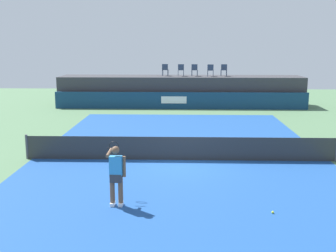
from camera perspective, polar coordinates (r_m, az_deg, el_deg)
The scene contains 13 objects.
ground_plane at distance 20.04m, azimuth 1.64°, elevation -2.27°, with size 48.00×48.00×0.00m, color #4C704C.
court_inner at distance 17.13m, azimuth 1.60°, elevation -4.58°, with size 12.00×22.00×0.00m, color #1C478C.
sponsor_wall at distance 30.26m, azimuth 1.71°, elevation 3.43°, with size 18.00×0.22×1.20m.
spectator_platform at distance 31.99m, azimuth 1.73°, elevation 4.75°, with size 18.00×2.80×2.20m, color #38383D.
spectator_chair_far_left at distance 32.09m, azimuth -0.38°, elevation 7.63°, with size 0.47×0.47×0.89m.
spectator_chair_left at distance 31.83m, azimuth 1.74°, elevation 7.60°, with size 0.45×0.45×0.89m.
spectator_chair_center at distance 31.88m, azimuth 3.59°, elevation 7.58°, with size 0.48×0.48×0.89m.
spectator_chair_right at distance 31.66m, azimuth 5.72°, elevation 7.53°, with size 0.48×0.48×0.89m.
spectator_chair_far_right at distance 32.05m, azimuth 7.51°, elevation 7.53°, with size 0.45×0.45×0.89m.
tennis_net at distance 17.01m, azimuth 1.61°, elevation -3.04°, with size 12.40×0.02×0.95m, color #2D2D2D.
net_post_near at distance 18.11m, azimuth -18.43°, elevation -2.66°, with size 0.10×0.10×1.00m, color #4C4C51.
tennis_player at distance 12.29m, azimuth -6.98°, elevation -6.34°, with size 0.65×1.14×1.77m.
tennis_ball at distance 12.28m, azimuth 13.88°, elevation -11.17°, with size 0.07×0.07×0.07m, color #D8EA33.
Camera 1 is at (0.05, -16.50, 4.62)m, focal length 45.40 mm.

